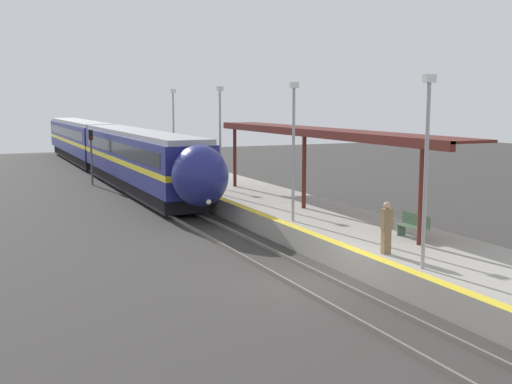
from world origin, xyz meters
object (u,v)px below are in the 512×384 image
(train, at_px, (106,147))
(lamppost_farthest, at_px, (174,128))
(platform_bench, at_px, (413,225))
(lamppost_far, at_px, (220,134))
(person_waiting, at_px, (386,227))
(railway_signal, at_px, (91,151))
(lamppost_near, at_px, (426,160))
(lamppost_mid, at_px, (293,143))

(train, xyz_separation_m, lamppost_farthest, (2.34, -10.74, 1.88))
(platform_bench, bearing_deg, lamppost_far, 100.48)
(platform_bench, distance_m, person_waiting, 2.93)
(platform_bench, height_order, railway_signal, railway_signal)
(person_waiting, distance_m, lamppost_near, 3.10)
(railway_signal, relative_size, lamppost_mid, 0.68)
(lamppost_mid, xyz_separation_m, lamppost_farthest, (0.00, 16.99, 0.00))
(person_waiting, bearing_deg, platform_bench, 34.61)
(person_waiting, distance_m, railway_signal, 29.28)
(person_waiting, height_order, lamppost_near, lamppost_near)
(person_waiting, bearing_deg, railway_signal, 98.85)
(lamppost_near, height_order, lamppost_farthest, same)
(platform_bench, distance_m, lamppost_far, 13.87)
(platform_bench, distance_m, lamppost_farthest, 22.16)
(platform_bench, height_order, person_waiting, person_waiting)
(railway_signal, xyz_separation_m, lamppost_mid, (4.42, -22.43, 1.78))
(lamppost_farthest, bearing_deg, lamppost_mid, -90.00)
(railway_signal, bearing_deg, lamppost_mid, -78.84)
(railway_signal, distance_m, lamppost_mid, 22.93)
(platform_bench, bearing_deg, person_waiting, -145.39)
(train, bearing_deg, lamppost_near, -86.30)
(lamppost_near, bearing_deg, lamppost_far, 90.00)
(railway_signal, bearing_deg, train, 68.54)
(train, bearing_deg, platform_bench, -81.60)
(lamppost_near, xyz_separation_m, lamppost_far, (0.00, 16.99, 0.00))
(railway_signal, xyz_separation_m, lamppost_far, (4.42, -13.93, 1.78))
(train, relative_size, platform_bench, 30.57)
(train, distance_m, lamppost_near, 36.34)
(platform_bench, xyz_separation_m, railway_signal, (-6.89, 27.28, 1.04))
(person_waiting, relative_size, railway_signal, 0.45)
(lamppost_far, bearing_deg, platform_bench, -79.52)
(train, distance_m, lamppost_mid, 27.88)
(platform_bench, distance_m, railway_signal, 28.16)
(lamppost_mid, bearing_deg, railway_signal, 101.16)
(lamppost_near, height_order, lamppost_mid, same)
(train, distance_m, person_waiting, 34.32)
(train, height_order, lamppost_near, lamppost_near)
(train, bearing_deg, lamppost_farthest, -77.70)
(lamppost_mid, bearing_deg, platform_bench, -63.05)
(platform_bench, height_order, lamppost_far, lamppost_far)
(train, xyz_separation_m, railway_signal, (-2.08, -5.30, 0.11))
(train, relative_size, lamppost_mid, 8.33)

